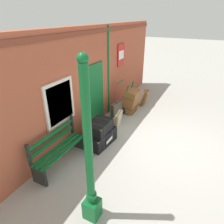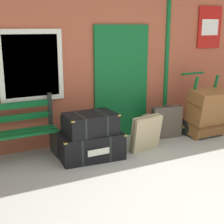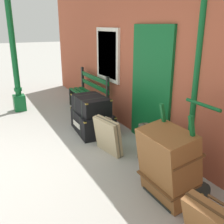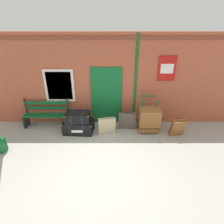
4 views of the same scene
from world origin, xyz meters
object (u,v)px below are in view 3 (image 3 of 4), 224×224
object	(u,v)px
suitcase_brown	(108,136)
porters_trolley	(178,175)
lamp_post	(15,65)
platform_bench	(89,94)
large_brown_trunk	(168,164)
steamer_trunk_middle	(91,104)
steamer_trunk_base	(92,122)
suitcase_tan	(151,148)

from	to	relation	value
suitcase_brown	porters_trolley	bearing A→B (deg)	11.29
lamp_post	platform_bench	bearing A→B (deg)	59.56
lamp_post	large_brown_trunk	world-z (taller)	lamp_post
lamp_post	steamer_trunk_middle	world-z (taller)	lamp_post
steamer_trunk_middle	suitcase_brown	xyz separation A→B (m)	(0.98, -0.12, -0.27)
steamer_trunk_middle	steamer_trunk_base	bearing A→B (deg)	79.59
platform_bench	suitcase_tan	xyz separation A→B (m)	(2.92, -0.20, -0.14)
lamp_post	large_brown_trunk	bearing A→B (deg)	13.18
steamer_trunk_middle	platform_bench	bearing A→B (deg)	159.20
porters_trolley	suitcase_tan	size ratio (longest dim) A/B	1.84
large_brown_trunk	suitcase_tan	xyz separation A→B (m)	(-0.72, 0.28, -0.17)
steamer_trunk_middle	porters_trolley	bearing A→B (deg)	3.99
platform_bench	suitcase_brown	size ratio (longest dim) A/B	2.52
steamer_trunk_base	large_brown_trunk	size ratio (longest dim) A/B	1.13
platform_bench	porters_trolley	bearing A→B (deg)	-4.68
steamer_trunk_middle	porters_trolley	size ratio (longest dim) A/B	0.69
large_brown_trunk	suitcase_tan	bearing A→B (deg)	159.00
porters_trolley	large_brown_trunk	distance (m)	0.27
lamp_post	suitcase_brown	bearing A→B (deg)	17.07
steamer_trunk_middle	large_brown_trunk	xyz separation A→B (m)	(2.41, -0.01, -0.11)
platform_bench	suitcase_brown	world-z (taller)	platform_bench
suitcase_tan	steamer_trunk_middle	bearing A→B (deg)	-170.93
large_brown_trunk	porters_trolley	bearing A→B (deg)	90.00
lamp_post	porters_trolley	size ratio (longest dim) A/B	2.57
steamer_trunk_base	suitcase_brown	size ratio (longest dim) A/B	1.66
platform_bench	suitcase_tan	bearing A→B (deg)	-3.86
suitcase_tan	porters_trolley	bearing A→B (deg)	-7.94
platform_bench	large_brown_trunk	distance (m)	3.67
platform_bench	steamer_trunk_middle	world-z (taller)	platform_bench
lamp_post	porters_trolley	world-z (taller)	lamp_post
steamer_trunk_base	porters_trolley	xyz separation A→B (m)	(2.41, 0.15, 0.06)
lamp_post	suitcase_brown	distance (m)	3.36
steamer_trunk_base	suitcase_tan	bearing A→B (deg)	8.50
porters_trolley	large_brown_trunk	xyz separation A→B (m)	(-0.00, -0.18, 0.20)
platform_bench	steamer_trunk_base	size ratio (longest dim) A/B	1.51
steamer_trunk_middle	suitcase_brown	distance (m)	1.02
platform_bench	suitcase_tan	size ratio (longest dim) A/B	2.48
steamer_trunk_base	suitcase_brown	xyz separation A→B (m)	(0.97, -0.14, 0.10)
platform_bench	porters_trolley	size ratio (longest dim) A/B	1.35
lamp_post	steamer_trunk_base	xyz separation A→B (m)	(2.14, 1.09, -0.95)
lamp_post	suitcase_tan	bearing A→B (deg)	19.36
lamp_post	steamer_trunk_middle	xyz separation A→B (m)	(2.13, 1.07, -0.58)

